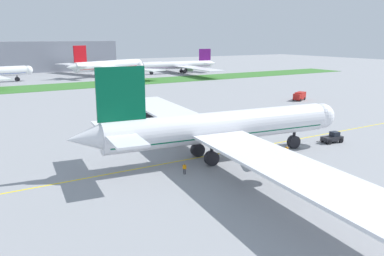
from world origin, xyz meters
The scene contains 12 objects.
ground_plane centered at (0.00, 0.00, 0.00)m, with size 600.00×600.00×0.00m, color gray.
apron_taxi_line centered at (0.00, -0.25, 0.00)m, with size 280.00×0.36×0.01m, color yellow.
grass_median_strip centered at (0.00, 114.64, 0.05)m, with size 320.00×24.00×0.10m, color #38722D.
airliner_foreground centered at (-5.90, -2.63, 5.56)m, with size 49.95×79.64×16.37m.
pushback_tug centered at (19.95, -5.66, 0.98)m, with size 6.13×2.77×2.15m.
ground_crew_wingwalker_port centered at (5.83, -7.29, 1.07)m, with size 0.44×0.56×1.75m.
ground_crew_marshaller_front centered at (-14.72, -6.39, 1.05)m, with size 0.51×0.49×1.74m.
service_truck_baggage_loader centered at (-1.23, 31.68, 1.48)m, with size 6.10×3.80×2.71m.
service_truck_fuel_bowser centered at (54.13, 35.90, 1.49)m, with size 6.25×4.44×2.65m.
parked_airliner_far_right centered at (26.98, 147.58, 5.57)m, with size 47.74×77.18×16.40m.
parked_airliner_far_outer centered at (68.60, 142.98, 4.63)m, with size 50.35×81.91×13.64m.
terminal_building centered at (-16.38, 197.85, 9.00)m, with size 127.76×20.00×18.00m, color gray.
Camera 1 is at (-43.35, -55.74, 20.66)m, focal length 36.62 mm.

